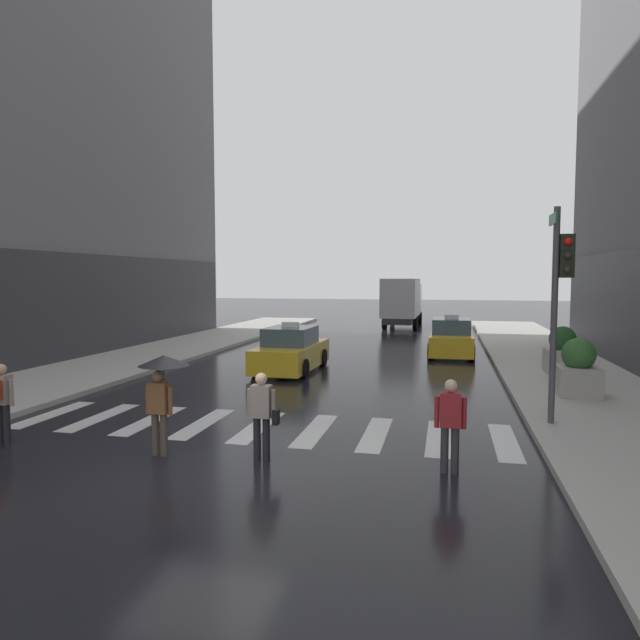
# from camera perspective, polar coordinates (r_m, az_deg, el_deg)

# --- Properties ---
(ground_plane) EXTENTS (160.00, 160.00, 0.00)m
(ground_plane) POSITION_cam_1_polar(r_m,az_deg,el_deg) (10.48, -11.85, -14.72)
(ground_plane) COLOR black
(crosswalk_markings) EXTENTS (11.30, 2.80, 0.01)m
(crosswalk_markings) POSITION_cam_1_polar(r_m,az_deg,el_deg) (13.14, -6.33, -10.70)
(crosswalk_markings) COLOR silver
(crosswalk_markings) RESTS_ON ground
(traffic_light_pole) EXTENTS (0.44, 0.84, 4.80)m
(traffic_light_pole) POSITION_cam_1_polar(r_m,az_deg,el_deg) (13.45, 23.15, 3.35)
(traffic_light_pole) COLOR #47474C
(traffic_light_pole) RESTS_ON curb_right
(taxi_lead) EXTENTS (2.00, 4.58, 1.80)m
(taxi_lead) POSITION_cam_1_polar(r_m,az_deg,el_deg) (20.55, -2.95, -3.19)
(taxi_lead) COLOR gold
(taxi_lead) RESTS_ON ground
(taxi_second) EXTENTS (1.95, 4.55, 1.80)m
(taxi_second) POSITION_cam_1_polar(r_m,az_deg,el_deg) (25.36, 13.16, -1.87)
(taxi_second) COLOR gold
(taxi_second) RESTS_ON ground
(box_truck) EXTENTS (2.39, 7.58, 3.35)m
(box_truck) POSITION_cam_1_polar(r_m,az_deg,el_deg) (38.67, 8.34, 1.95)
(box_truck) COLOR #2D2D2D
(box_truck) RESTS_ON ground
(pedestrian_with_umbrella) EXTENTS (0.96, 0.96, 1.94)m
(pedestrian_with_umbrella) POSITION_cam_1_polar(r_m,az_deg,el_deg) (11.12, -15.72, -5.62)
(pedestrian_with_umbrella) COLOR #473D33
(pedestrian_with_umbrella) RESTS_ON ground
(pedestrian_with_backpack) EXTENTS (0.55, 0.43, 1.65)m
(pedestrian_with_backpack) POSITION_cam_1_polar(r_m,az_deg,el_deg) (13.27, -29.65, -6.81)
(pedestrian_with_backpack) COLOR black
(pedestrian_with_backpack) RESTS_ON ground
(pedestrian_with_handbag) EXTENTS (0.61, 0.24, 1.65)m
(pedestrian_with_handbag) POSITION_cam_1_polar(r_m,az_deg,el_deg) (10.59, -5.88, -9.19)
(pedestrian_with_handbag) COLOR black
(pedestrian_with_handbag) RESTS_ON ground
(pedestrian_plain_coat) EXTENTS (0.55, 0.24, 1.65)m
(pedestrian_plain_coat) POSITION_cam_1_polar(r_m,az_deg,el_deg) (10.15, 13.07, -9.84)
(pedestrian_plain_coat) COLOR #333338
(pedestrian_plain_coat) RESTS_ON ground
(planter_near_corner) EXTENTS (1.10, 1.10, 1.60)m
(planter_near_corner) POSITION_cam_1_polar(r_m,az_deg,el_deg) (17.12, 24.71, -4.59)
(planter_near_corner) COLOR #A8A399
(planter_near_corner) RESTS_ON curb_right
(planter_mid_block) EXTENTS (1.10, 1.10, 1.60)m
(planter_mid_block) POSITION_cam_1_polar(r_m,az_deg,el_deg) (20.98, 23.35, -2.98)
(planter_mid_block) COLOR #A8A399
(planter_mid_block) RESTS_ON curb_right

